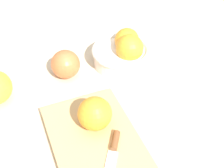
# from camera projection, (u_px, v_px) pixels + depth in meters

# --- Properties ---
(ground_plane) EXTENTS (2.40, 2.40, 0.00)m
(ground_plane) POSITION_uv_depth(u_px,v_px,m) (79.00, 118.00, 0.67)
(ground_plane) COLOR beige
(bowl) EXTENTS (0.17, 0.17, 0.10)m
(bowl) POSITION_uv_depth(u_px,v_px,m) (124.00, 52.00, 0.80)
(bowl) COLOR white
(bowl) RESTS_ON ground_plane
(cutting_board) EXTENTS (0.28, 0.22, 0.02)m
(cutting_board) POSITION_uv_depth(u_px,v_px,m) (94.00, 139.00, 0.61)
(cutting_board) COLOR tan
(cutting_board) RESTS_ON ground_plane
(orange_on_board) EXTENTS (0.07, 0.07, 0.07)m
(orange_on_board) POSITION_uv_depth(u_px,v_px,m) (95.00, 114.00, 0.60)
(orange_on_board) COLOR orange
(orange_on_board) RESTS_ON cutting_board
(knife) EXTENTS (0.15, 0.07, 0.01)m
(knife) POSITION_uv_depth(u_px,v_px,m) (112.00, 155.00, 0.57)
(knife) COLOR silver
(knife) RESTS_ON cutting_board
(apple_mid_left) EXTENTS (0.08, 0.08, 0.08)m
(apple_mid_left) POSITION_uv_depth(u_px,v_px,m) (66.00, 64.00, 0.76)
(apple_mid_left) COLOR #CC6638
(apple_mid_left) RESTS_ON ground_plane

